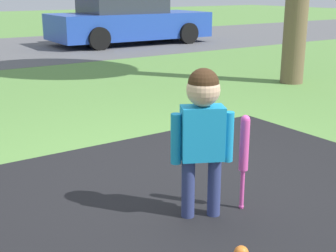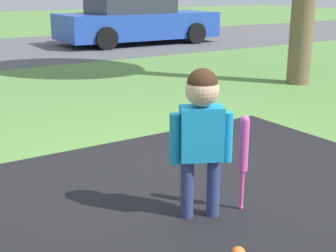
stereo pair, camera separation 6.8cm
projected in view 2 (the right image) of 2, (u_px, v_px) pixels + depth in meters
name	position (u px, v px, depth m)	size (l,w,h in m)	color
ground_plane	(160.00, 176.00, 3.91)	(60.00, 60.00, 0.00)	#5B8C42
child	(202.00, 123.00, 3.03)	(0.38, 0.26, 1.03)	navy
baseball_bat	(244.00, 150.00, 3.19)	(0.07, 0.07, 0.69)	#E54CA5
parked_car	(136.00, 21.00, 13.07)	(4.45, 2.15, 1.36)	#2347AD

